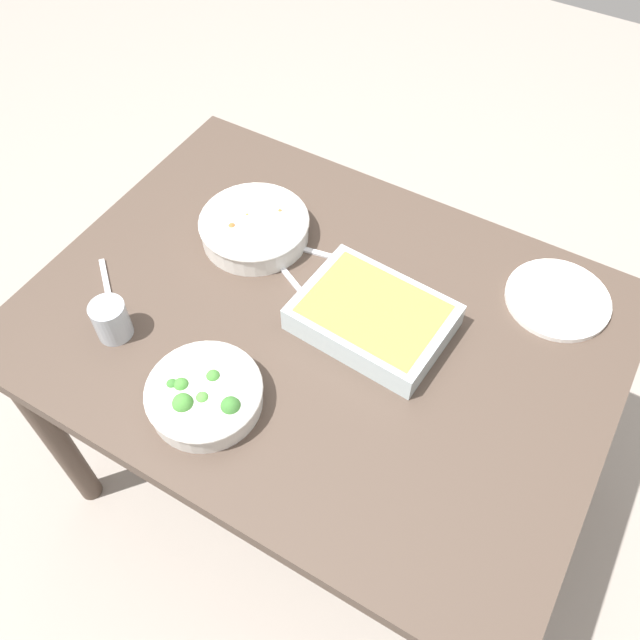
{
  "coord_description": "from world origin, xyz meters",
  "views": [
    {
      "loc": [
        -0.42,
        0.71,
        1.84
      ],
      "look_at": [
        0.0,
        0.0,
        0.74
      ],
      "focal_mm": 37.25,
      "sensor_mm": 36.0,
      "label": 1
    }
  ],
  "objects_px": {
    "stew_bowl": "(255,227)",
    "broccoli_bowl": "(205,395)",
    "spoon_by_broccoli": "(220,384)",
    "spoon_spare": "(109,297)",
    "fork_on_table": "(298,288)",
    "baking_dish": "(373,316)",
    "spoon_by_stew": "(302,248)",
    "drink_cup": "(112,321)",
    "side_plate": "(558,299)"
  },
  "relations": [
    {
      "from": "stew_bowl",
      "to": "broccoli_bowl",
      "type": "bearing_deg",
      "value": 111.52
    },
    {
      "from": "spoon_by_broccoli",
      "to": "spoon_spare",
      "type": "relative_size",
      "value": 1.21
    },
    {
      "from": "stew_bowl",
      "to": "fork_on_table",
      "type": "height_order",
      "value": "stew_bowl"
    },
    {
      "from": "baking_dish",
      "to": "fork_on_table",
      "type": "relative_size",
      "value": 1.9
    },
    {
      "from": "stew_bowl",
      "to": "spoon_by_stew",
      "type": "distance_m",
      "value": 0.12
    },
    {
      "from": "drink_cup",
      "to": "side_plate",
      "type": "relative_size",
      "value": 0.39
    },
    {
      "from": "drink_cup",
      "to": "spoon_by_stew",
      "type": "xyz_separation_m",
      "value": [
        -0.21,
        -0.39,
        -0.03
      ]
    },
    {
      "from": "spoon_spare",
      "to": "side_plate",
      "type": "bearing_deg",
      "value": -150.08
    },
    {
      "from": "drink_cup",
      "to": "side_plate",
      "type": "bearing_deg",
      "value": -144.53
    },
    {
      "from": "broccoli_bowl",
      "to": "baking_dish",
      "type": "bearing_deg",
      "value": -120.36
    },
    {
      "from": "stew_bowl",
      "to": "spoon_spare",
      "type": "height_order",
      "value": "stew_bowl"
    },
    {
      "from": "spoon_by_broccoli",
      "to": "baking_dish",
      "type": "bearing_deg",
      "value": -124.38
    },
    {
      "from": "broccoli_bowl",
      "to": "baking_dish",
      "type": "height_order",
      "value": "broccoli_bowl"
    },
    {
      "from": "drink_cup",
      "to": "spoon_by_broccoli",
      "type": "distance_m",
      "value": 0.26
    },
    {
      "from": "baking_dish",
      "to": "drink_cup",
      "type": "relative_size",
      "value": 3.71
    },
    {
      "from": "baking_dish",
      "to": "spoon_spare",
      "type": "distance_m",
      "value": 0.56
    },
    {
      "from": "baking_dish",
      "to": "broccoli_bowl",
      "type": "bearing_deg",
      "value": 59.64
    },
    {
      "from": "spoon_by_stew",
      "to": "baking_dish",
      "type": "bearing_deg",
      "value": 154.71
    },
    {
      "from": "side_plate",
      "to": "spoon_by_broccoli",
      "type": "xyz_separation_m",
      "value": [
        0.5,
        0.53,
        -0.0
      ]
    },
    {
      "from": "broccoli_bowl",
      "to": "side_plate",
      "type": "relative_size",
      "value": 1.0
    },
    {
      "from": "spoon_by_stew",
      "to": "spoon_by_broccoli",
      "type": "relative_size",
      "value": 1.0
    },
    {
      "from": "baking_dish",
      "to": "side_plate",
      "type": "xyz_separation_m",
      "value": [
        -0.31,
        -0.26,
        -0.03
      ]
    },
    {
      "from": "baking_dish",
      "to": "side_plate",
      "type": "height_order",
      "value": "baking_dish"
    },
    {
      "from": "spoon_spare",
      "to": "drink_cup",
      "type": "bearing_deg",
      "value": 139.48
    },
    {
      "from": "spoon_by_broccoli",
      "to": "fork_on_table",
      "type": "xyz_separation_m",
      "value": [
        -0.0,
        -0.28,
        -0.0
      ]
    },
    {
      "from": "baking_dish",
      "to": "fork_on_table",
      "type": "distance_m",
      "value": 0.19
    },
    {
      "from": "broccoli_bowl",
      "to": "spoon_spare",
      "type": "xyz_separation_m",
      "value": [
        0.33,
        -0.1,
        -0.03
      ]
    },
    {
      "from": "spoon_by_stew",
      "to": "spoon_spare",
      "type": "height_order",
      "value": "same"
    },
    {
      "from": "drink_cup",
      "to": "spoon_spare",
      "type": "relative_size",
      "value": 0.58
    },
    {
      "from": "drink_cup",
      "to": "fork_on_table",
      "type": "height_order",
      "value": "drink_cup"
    },
    {
      "from": "spoon_by_stew",
      "to": "spoon_by_broccoli",
      "type": "bearing_deg",
      "value": 96.98
    },
    {
      "from": "broccoli_bowl",
      "to": "spoon_by_stew",
      "type": "relative_size",
      "value": 1.26
    },
    {
      "from": "stew_bowl",
      "to": "baking_dish",
      "type": "bearing_deg",
      "value": 165.35
    },
    {
      "from": "spoon_by_broccoli",
      "to": "drink_cup",
      "type": "bearing_deg",
      "value": 0.84
    },
    {
      "from": "side_plate",
      "to": "spoon_by_broccoli",
      "type": "distance_m",
      "value": 0.73
    },
    {
      "from": "side_plate",
      "to": "spoon_spare",
      "type": "bearing_deg",
      "value": 29.92
    },
    {
      "from": "baking_dish",
      "to": "spoon_by_broccoli",
      "type": "distance_m",
      "value": 0.33
    },
    {
      "from": "stew_bowl",
      "to": "spoon_spare",
      "type": "relative_size",
      "value": 1.71
    },
    {
      "from": "stew_bowl",
      "to": "spoon_spare",
      "type": "distance_m",
      "value": 0.35
    },
    {
      "from": "broccoli_bowl",
      "to": "drink_cup",
      "type": "xyz_separation_m",
      "value": [
        0.26,
        -0.04,
        0.01
      ]
    },
    {
      "from": "baking_dish",
      "to": "spoon_spare",
      "type": "height_order",
      "value": "baking_dish"
    },
    {
      "from": "broccoli_bowl",
      "to": "spoon_spare",
      "type": "relative_size",
      "value": 1.52
    },
    {
      "from": "spoon_by_stew",
      "to": "broccoli_bowl",
      "type": "bearing_deg",
      "value": 96.44
    },
    {
      "from": "broccoli_bowl",
      "to": "drink_cup",
      "type": "distance_m",
      "value": 0.26
    },
    {
      "from": "broccoli_bowl",
      "to": "spoon_by_broccoli",
      "type": "height_order",
      "value": "broccoli_bowl"
    },
    {
      "from": "baking_dish",
      "to": "drink_cup",
      "type": "distance_m",
      "value": 0.52
    },
    {
      "from": "spoon_by_stew",
      "to": "fork_on_table",
      "type": "bearing_deg",
      "value": 116.24
    },
    {
      "from": "side_plate",
      "to": "fork_on_table",
      "type": "height_order",
      "value": "side_plate"
    },
    {
      "from": "stew_bowl",
      "to": "spoon_by_stew",
      "type": "relative_size",
      "value": 1.42
    },
    {
      "from": "stew_bowl",
      "to": "spoon_by_stew",
      "type": "xyz_separation_m",
      "value": [
        -0.11,
        -0.02,
        -0.03
      ]
    }
  ]
}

